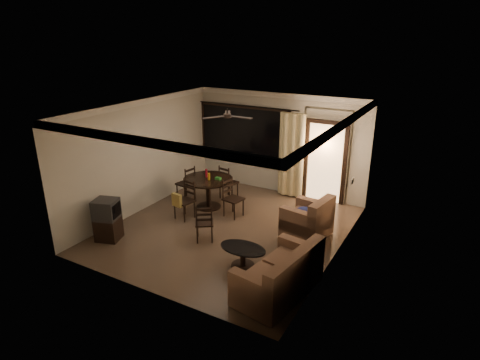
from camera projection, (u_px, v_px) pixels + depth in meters
The scene contains 12 objects.
ground at pixel (229, 229), 9.33m from camera, with size 5.50×5.50×0.00m, color #7F6651.
room_shell at pixel (285, 139), 9.87m from camera, with size 5.50×6.70×5.50m.
dining_table at pixel (208, 185), 10.27m from camera, with size 1.27×1.27×1.01m.
dining_chair_west at pixel (186, 189), 10.89m from camera, with size 0.49×0.49×0.95m.
dining_chair_east at pixel (233, 205), 9.89m from camera, with size 0.49×0.49×0.95m.
dining_chair_south at pixel (184, 207), 9.76m from camera, with size 0.49×0.53×0.95m.
dining_chair_north at pixel (228, 188), 10.96m from camera, with size 0.49×0.49×0.95m.
tv_cabinet at pixel (107, 220), 8.71m from camera, with size 0.60×0.57×0.94m.
sofa at pixel (281, 277), 6.87m from camera, with size 1.13×1.78×0.89m.
armchair at pixel (309, 221), 8.88m from camera, with size 1.04×1.04×0.91m.
coffee_table at pixel (243, 254), 7.74m from camera, with size 0.94×0.56×0.41m.
side_chair at pixel (205, 229), 8.73m from camera, with size 0.54×0.54×0.88m.
Camera 1 is at (4.32, -7.16, 4.30)m, focal length 30.00 mm.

